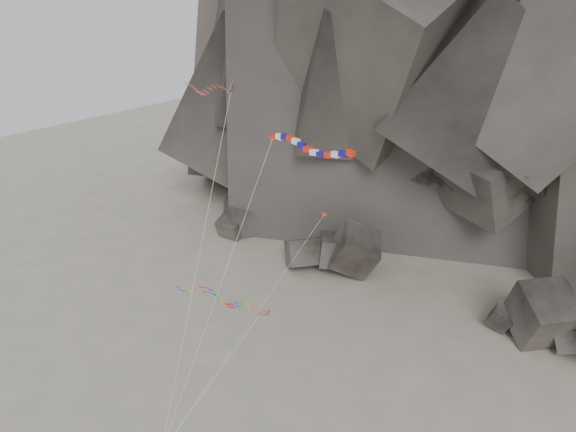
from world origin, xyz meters
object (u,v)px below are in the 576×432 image
Objects in this scene: delta_kite at (204,88)px; parafoil_kite at (215,296)px; banner_kite at (307,149)px; pennant_kite at (275,286)px.

delta_kite is 2.26× the size of parafoil_kite.
parafoil_kite is at bearing -175.19° from banner_kite.
parafoil_kite is at bearing -66.45° from delta_kite.
pennant_kite is at bearing -42.22° from delta_kite.
pennant_kite is (-2.03, -1.97, -12.88)m from banner_kite.
banner_kite is 1.99× the size of parafoil_kite.
banner_kite is (14.99, -3.41, -2.98)m from delta_kite.
delta_kite is at bearing 120.39° from parafoil_kite.
pennant_kite is (12.96, -5.38, -15.87)m from delta_kite.
banner_kite is at bearing 35.71° from pennant_kite.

